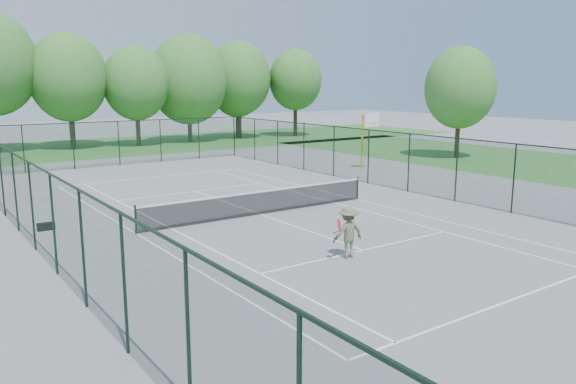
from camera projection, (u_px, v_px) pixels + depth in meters
name	position (u px, v px, depth m)	size (l,w,h in m)	color
ground	(261.00, 215.00, 23.98)	(140.00, 140.00, 0.00)	gray
grass_far	(73.00, 149.00, 48.06)	(80.00, 16.00, 0.01)	#387730
grass_side	(510.00, 160.00, 40.76)	(14.00, 40.00, 0.01)	#387730
court_lines	(261.00, 214.00, 23.98)	(11.05, 23.85, 0.01)	white
tennis_net	(261.00, 201.00, 23.87)	(11.08, 0.08, 1.10)	black
fence_enclosure	(261.00, 179.00, 23.69)	(18.05, 36.05, 3.02)	#1A3C26
tree_line_far	(68.00, 78.00, 46.92)	(39.40, 6.40, 9.70)	#3E2C1E
basketball_goal	(368.00, 129.00, 36.54)	(1.20, 1.43, 3.65)	#D2AA00
tree_side	(460.00, 88.00, 41.46)	(5.19, 5.19, 8.22)	#3E2C1E
sports_bag_a	(42.00, 227.00, 21.32)	(0.37, 0.22, 0.29)	black
sports_bag_b	(50.00, 226.00, 21.47)	(0.38, 0.23, 0.29)	black
tennis_player	(348.00, 232.00, 17.94)	(1.91, 0.92, 1.67)	#616646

